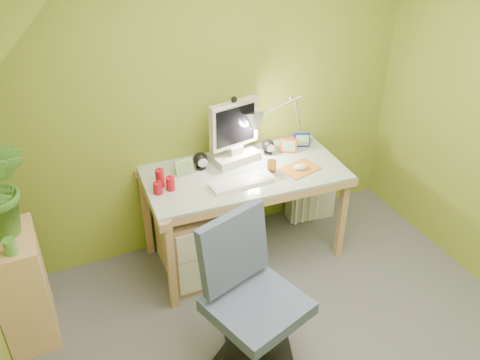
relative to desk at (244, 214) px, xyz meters
name	(u,v)px	position (x,y,z in m)	size (l,w,h in m)	color
wall_back	(206,98)	(-0.13, 0.37, 0.82)	(3.20, 0.01, 2.40)	olive
slope_ceiling	(89,138)	(-1.13, -1.23, 1.47)	(1.10, 3.20, 1.10)	white
desk	(244,214)	(0.00, 0.00, 0.00)	(1.42, 0.71, 0.76)	tan
monitor	(234,128)	(0.00, 0.18, 0.64)	(0.38, 0.22, 0.51)	beige
speaker_left	(200,161)	(-0.27, 0.16, 0.44)	(0.11, 0.11, 0.13)	black
speaker_right	(268,147)	(0.27, 0.16, 0.44)	(0.10, 0.10, 0.11)	black
keyboard	(242,182)	(-0.08, -0.14, 0.39)	(0.45, 0.14, 0.02)	white
mousepad	(300,169)	(0.38, -0.14, 0.38)	(0.26, 0.19, 0.01)	#B6671C
mouse	(300,167)	(0.38, -0.14, 0.40)	(0.11, 0.07, 0.04)	silver
amber_tumbler	(272,166)	(0.18, -0.08, 0.42)	(0.07, 0.07, 0.08)	#935A15
candle_cluster	(162,181)	(-0.60, 0.01, 0.44)	(0.17, 0.15, 0.13)	#AA0E1B
photo_frame_red	(288,146)	(0.42, 0.12, 0.43)	(0.13, 0.02, 0.11)	#B73013
photo_frame_blue	(302,140)	(0.56, 0.16, 0.43)	(0.13, 0.02, 0.11)	navy
photo_frame_green	(184,167)	(-0.40, 0.14, 0.44)	(0.13, 0.02, 0.11)	#A1B57D
desk_lamp	(290,110)	(0.45, 0.18, 0.70)	(0.60, 0.26, 0.64)	silver
side_ledge	(22,288)	(-1.58, -0.16, 0.01)	(0.29, 0.45, 0.78)	tan
green_cup	(10,247)	(-1.56, -0.31, 0.45)	(0.07, 0.07, 0.09)	#508C3A
task_chair	(257,304)	(-0.36, -0.98, 0.13)	(0.57, 0.57, 1.03)	#3D4664
radiator	(310,196)	(0.73, 0.23, -0.18)	(0.39, 0.16, 0.39)	silver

